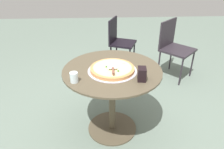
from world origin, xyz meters
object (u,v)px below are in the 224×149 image
(drinking_cup, at_px, (74,77))
(patio_chair_near, at_px, (174,45))
(patio_table, at_px, (112,88))
(pizza_on_tray, at_px, (112,69))
(napkin_dispenser, at_px, (142,74))
(patio_chair_far, at_px, (119,40))
(pizza_server, at_px, (113,69))

(drinking_cup, height_order, patio_chair_near, patio_chair_near)
(drinking_cup, bearing_deg, patio_table, -57.06)
(pizza_on_tray, height_order, napkin_dispenser, napkin_dispenser)
(patio_table, height_order, napkin_dispenser, napkin_dispenser)
(patio_table, bearing_deg, patio_chair_far, -7.36)
(drinking_cup, height_order, napkin_dispenser, napkin_dispenser)
(patio_table, bearing_deg, pizza_on_tray, 173.74)
(pizza_on_tray, bearing_deg, napkin_dispenser, -126.78)
(pizza_on_tray, bearing_deg, pizza_server, -174.76)
(patio_chair_near, xyz_separation_m, patio_chair_far, (0.31, 0.81, -0.01))
(drinking_cup, xyz_separation_m, patio_chair_far, (1.71, -0.53, -0.29))
(napkin_dispenser, bearing_deg, patio_table, 54.55)
(patio_table, xyz_separation_m, napkin_dispenser, (-0.22, -0.24, 0.27))
(patio_table, relative_size, pizza_server, 4.52)
(patio_chair_near, height_order, patio_chair_far, patio_chair_near)
(patio_table, xyz_separation_m, patio_chair_far, (1.49, -0.19, -0.03))
(drinking_cup, bearing_deg, pizza_server, -70.94)
(patio_chair_near, relative_size, patio_chair_far, 1.04)
(patio_table, height_order, pizza_on_tray, pizza_on_tray)
(pizza_on_tray, relative_size, patio_chair_far, 0.55)
(pizza_on_tray, distance_m, drinking_cup, 0.38)
(drinking_cup, relative_size, patio_chair_near, 0.10)
(pizza_on_tray, height_order, patio_chair_far, patio_chair_far)
(pizza_server, height_order, napkin_dispenser, napkin_dispenser)
(pizza_server, height_order, patio_chair_near, patio_chair_near)
(pizza_server, distance_m, patio_chair_far, 1.63)
(pizza_on_tray, relative_size, drinking_cup, 5.15)
(napkin_dispenser, relative_size, patio_chair_near, 0.13)
(pizza_on_tray, height_order, pizza_server, pizza_server)
(napkin_dispenser, distance_m, patio_chair_far, 1.73)
(napkin_dispenser, relative_size, patio_chair_far, 0.14)
(patio_table, relative_size, pizza_on_tray, 2.05)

